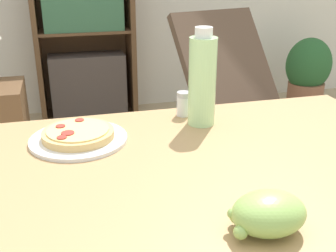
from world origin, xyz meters
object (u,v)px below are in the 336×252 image
at_px(grape_bunch, 268,214).
at_px(lounge_chair_far, 240,121).
at_px(pizza_on_plate, 78,136).
at_px(salt_shaker, 183,104).
at_px(drink_bottle, 202,80).
at_px(potted_plant_floor, 308,73).
at_px(bookshelf, 85,38).

xyz_separation_m(grape_bunch, lounge_chair_far, (0.64, 1.53, -0.47)).
bearing_deg(pizza_on_plate, salt_shaker, 19.67).
bearing_deg(drink_bottle, pizza_on_plate, -173.75).
relative_size(grape_bunch, drink_bottle, 0.51).
relative_size(pizza_on_plate, lounge_chair_far, 0.29).
xyz_separation_m(lounge_chair_far, potted_plant_floor, (0.92, 0.79, 0.02)).
distance_m(grape_bunch, potted_plant_floor, 2.84).
distance_m(grape_bunch, salt_shaker, 0.60).
relative_size(grape_bunch, salt_shaker, 1.91).
height_order(pizza_on_plate, lounge_chair_far, lounge_chair_far).
bearing_deg(bookshelf, potted_plant_floor, -9.57).
relative_size(salt_shaker, bookshelf, 0.06).
bearing_deg(pizza_on_plate, bookshelf, 85.82).
xyz_separation_m(pizza_on_plate, lounge_chair_far, (0.94, 1.05, -0.45)).
height_order(grape_bunch, potted_plant_floor, grape_bunch).
bearing_deg(potted_plant_floor, salt_shaker, -131.92).
xyz_separation_m(salt_shaker, bookshelf, (-0.17, 2.01, -0.15)).
bearing_deg(potted_plant_floor, pizza_on_plate, -135.53).
bearing_deg(pizza_on_plate, potted_plant_floor, 44.47).
bearing_deg(lounge_chair_far, drink_bottle, -134.49).
distance_m(pizza_on_plate, grape_bunch, 0.57).
bearing_deg(salt_shaker, drink_bottle, -67.88).
distance_m(lounge_chair_far, potted_plant_floor, 1.21).
bearing_deg(grape_bunch, pizza_on_plate, 122.00).
height_order(grape_bunch, drink_bottle, drink_bottle).
xyz_separation_m(salt_shaker, potted_plant_floor, (1.54, 1.72, -0.46)).
relative_size(pizza_on_plate, drink_bottle, 0.92).
bearing_deg(potted_plant_floor, grape_bunch, -123.97).
distance_m(salt_shaker, bookshelf, 2.02).
height_order(pizza_on_plate, potted_plant_floor, pizza_on_plate).
xyz_separation_m(drink_bottle, potted_plant_floor, (1.51, 1.79, -0.55)).
distance_m(drink_bottle, lounge_chair_far, 1.30).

